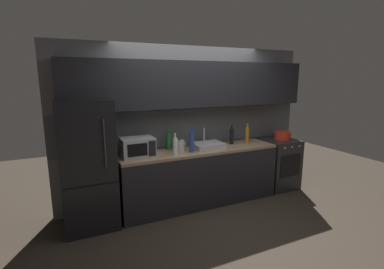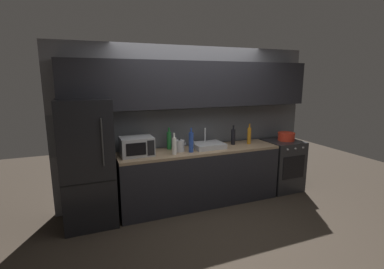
{
  "view_description": "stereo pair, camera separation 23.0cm",
  "coord_description": "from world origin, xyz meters",
  "px_view_note": "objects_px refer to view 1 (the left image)",
  "views": [
    {
      "loc": [
        -1.92,
        -2.91,
        2.0
      ],
      "look_at": [
        -0.14,
        0.9,
        1.15
      ],
      "focal_mm": 26.22,
      "sensor_mm": 36.0,
      "label": 1
    },
    {
      "loc": [
        -1.71,
        -3.01,
        2.0
      ],
      "look_at": [
        -0.14,
        0.9,
        1.15
      ],
      "focal_mm": 26.22,
      "sensor_mm": 36.0,
      "label": 2
    }
  ],
  "objects_px": {
    "refrigerator": "(88,165)",
    "oven_range": "(278,163)",
    "wine_bottle_amber": "(247,135)",
    "mug_clear": "(178,145)",
    "wine_bottle_blue": "(192,142)",
    "cooking_pot": "(282,135)",
    "wine_bottle_white": "(175,146)",
    "microwave": "(137,147)",
    "kettle": "(180,146)",
    "wine_bottle_green": "(169,140)",
    "wine_bottle_dark": "(232,136)"
  },
  "relations": [
    {
      "from": "wine_bottle_blue",
      "to": "wine_bottle_dark",
      "type": "height_order",
      "value": "wine_bottle_blue"
    },
    {
      "from": "kettle",
      "to": "mug_clear",
      "type": "relative_size",
      "value": 2.24
    },
    {
      "from": "kettle",
      "to": "wine_bottle_white",
      "type": "height_order",
      "value": "wine_bottle_white"
    },
    {
      "from": "cooking_pot",
      "to": "microwave",
      "type": "bearing_deg",
      "value": 179.61
    },
    {
      "from": "refrigerator",
      "to": "microwave",
      "type": "xyz_separation_m",
      "value": [
        0.68,
        0.02,
        0.17
      ]
    },
    {
      "from": "refrigerator",
      "to": "wine_bottle_dark",
      "type": "xyz_separation_m",
      "value": [
        2.31,
        0.09,
        0.17
      ]
    },
    {
      "from": "wine_bottle_green",
      "to": "cooking_pot",
      "type": "relative_size",
      "value": 1.16
    },
    {
      "from": "cooking_pot",
      "to": "wine_bottle_dark",
      "type": "bearing_deg",
      "value": 175.33
    },
    {
      "from": "wine_bottle_dark",
      "to": "cooking_pot",
      "type": "xyz_separation_m",
      "value": [
        1.04,
        -0.09,
        -0.06
      ]
    },
    {
      "from": "microwave",
      "to": "wine_bottle_blue",
      "type": "xyz_separation_m",
      "value": [
        0.79,
        -0.13,
        0.02
      ]
    },
    {
      "from": "microwave",
      "to": "cooking_pot",
      "type": "distance_m",
      "value": 2.67
    },
    {
      "from": "wine_bottle_white",
      "to": "wine_bottle_amber",
      "type": "height_order",
      "value": "wine_bottle_amber"
    },
    {
      "from": "refrigerator",
      "to": "mug_clear",
      "type": "distance_m",
      "value": 1.4
    },
    {
      "from": "wine_bottle_blue",
      "to": "wine_bottle_amber",
      "type": "relative_size",
      "value": 1.08
    },
    {
      "from": "wine_bottle_dark",
      "to": "wine_bottle_white",
      "type": "bearing_deg",
      "value": -168.77
    },
    {
      "from": "kettle",
      "to": "cooking_pot",
      "type": "height_order",
      "value": "kettle"
    },
    {
      "from": "wine_bottle_dark",
      "to": "cooking_pot",
      "type": "distance_m",
      "value": 1.05
    },
    {
      "from": "microwave",
      "to": "kettle",
      "type": "distance_m",
      "value": 0.65
    },
    {
      "from": "wine_bottle_dark",
      "to": "cooking_pot",
      "type": "relative_size",
      "value": 1.1
    },
    {
      "from": "wine_bottle_blue",
      "to": "cooking_pot",
      "type": "relative_size",
      "value": 1.25
    },
    {
      "from": "wine_bottle_amber",
      "to": "mug_clear",
      "type": "height_order",
      "value": "wine_bottle_amber"
    },
    {
      "from": "refrigerator",
      "to": "oven_range",
      "type": "xyz_separation_m",
      "value": [
        3.29,
        -0.0,
        -0.42
      ]
    },
    {
      "from": "wine_bottle_green",
      "to": "cooking_pot",
      "type": "height_order",
      "value": "wine_bottle_green"
    },
    {
      "from": "wine_bottle_white",
      "to": "wine_bottle_dark",
      "type": "relative_size",
      "value": 0.98
    },
    {
      "from": "wine_bottle_amber",
      "to": "cooking_pot",
      "type": "xyz_separation_m",
      "value": [
        0.76,
        -0.03,
        -0.07
      ]
    },
    {
      "from": "refrigerator",
      "to": "wine_bottle_white",
      "type": "xyz_separation_m",
      "value": [
        1.2,
        -0.14,
        0.16
      ]
    },
    {
      "from": "microwave",
      "to": "wine_bottle_white",
      "type": "relative_size",
      "value": 1.44
    },
    {
      "from": "wine_bottle_blue",
      "to": "refrigerator",
      "type": "bearing_deg",
      "value": 175.86
    },
    {
      "from": "refrigerator",
      "to": "wine_bottle_dark",
      "type": "relative_size",
      "value": 5.32
    },
    {
      "from": "wine_bottle_blue",
      "to": "cooking_pot",
      "type": "bearing_deg",
      "value": 3.26
    },
    {
      "from": "refrigerator",
      "to": "cooking_pot",
      "type": "xyz_separation_m",
      "value": [
        3.35,
        0.0,
        0.1
      ]
    },
    {
      "from": "kettle",
      "to": "wine_bottle_dark",
      "type": "relative_size",
      "value": 0.6
    },
    {
      "from": "kettle",
      "to": "wine_bottle_blue",
      "type": "bearing_deg",
      "value": -37.22
    },
    {
      "from": "microwave",
      "to": "wine_bottle_amber",
      "type": "distance_m",
      "value": 1.9
    },
    {
      "from": "oven_range",
      "to": "microwave",
      "type": "height_order",
      "value": "microwave"
    },
    {
      "from": "refrigerator",
      "to": "wine_bottle_white",
      "type": "bearing_deg",
      "value": -6.47
    },
    {
      "from": "oven_range",
      "to": "kettle",
      "type": "xyz_separation_m",
      "value": [
        -1.96,
        0.01,
        0.54
      ]
    },
    {
      "from": "wine_bottle_green",
      "to": "cooking_pot",
      "type": "distance_m",
      "value": 2.14
    },
    {
      "from": "refrigerator",
      "to": "wine_bottle_blue",
      "type": "relative_size",
      "value": 4.68
    },
    {
      "from": "oven_range",
      "to": "cooking_pot",
      "type": "height_order",
      "value": "cooking_pot"
    },
    {
      "from": "wine_bottle_white",
      "to": "mug_clear",
      "type": "distance_m",
      "value": 0.4
    },
    {
      "from": "wine_bottle_green",
      "to": "cooking_pot",
      "type": "xyz_separation_m",
      "value": [
        2.13,
        -0.19,
        -0.07
      ]
    },
    {
      "from": "kettle",
      "to": "wine_bottle_green",
      "type": "xyz_separation_m",
      "value": [
        -0.11,
        0.19,
        0.06
      ]
    },
    {
      "from": "wine_bottle_blue",
      "to": "kettle",
      "type": "bearing_deg",
      "value": 142.78
    },
    {
      "from": "wine_bottle_white",
      "to": "oven_range",
      "type": "bearing_deg",
      "value": 3.67
    },
    {
      "from": "oven_range",
      "to": "wine_bottle_dark",
      "type": "height_order",
      "value": "wine_bottle_dark"
    },
    {
      "from": "wine_bottle_amber",
      "to": "kettle",
      "type": "bearing_deg",
      "value": -178.97
    },
    {
      "from": "mug_clear",
      "to": "cooking_pot",
      "type": "relative_size",
      "value": 0.29
    },
    {
      "from": "refrigerator",
      "to": "microwave",
      "type": "distance_m",
      "value": 0.7
    },
    {
      "from": "kettle",
      "to": "refrigerator",
      "type": "bearing_deg",
      "value": -179.79
    }
  ]
}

